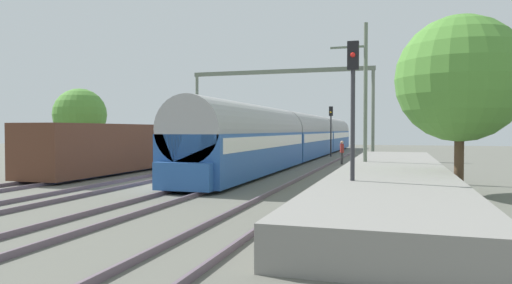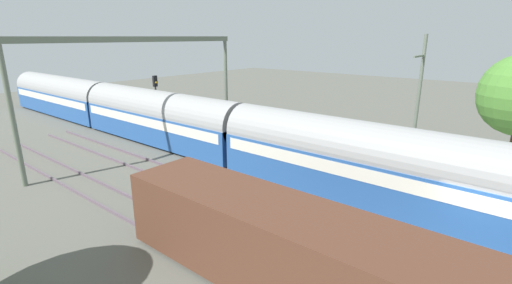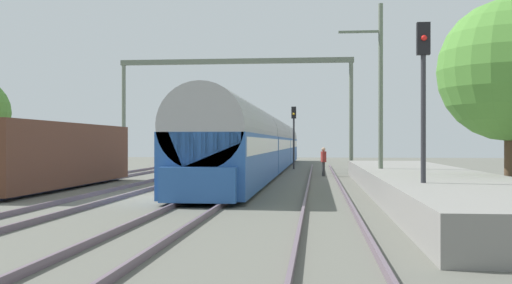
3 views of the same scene
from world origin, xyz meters
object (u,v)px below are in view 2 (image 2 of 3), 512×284
(passenger_train, at_px, (160,117))
(railway_signal_far, at_px, (156,96))
(freight_car, at_px, (294,253))
(person_crossing, at_px, (261,133))
(catenary_gantry, at_px, (142,67))

(passenger_train, bearing_deg, railway_signal_far, 57.47)
(passenger_train, bearing_deg, freight_car, -114.65)
(passenger_train, height_order, person_crossing, passenger_train)
(person_crossing, bearing_deg, railway_signal_far, 178.03)
(person_crossing, distance_m, railway_signal_far, 9.96)
(person_crossing, relative_size, catenary_gantry, 0.11)
(passenger_train, bearing_deg, catenary_gantry, -148.98)
(person_crossing, height_order, railway_signal_far, railway_signal_far)
(railway_signal_far, bearing_deg, passenger_train, -122.53)
(person_crossing, bearing_deg, passenger_train, -162.71)
(passenger_train, xyz_separation_m, catenary_gantry, (-2.00, -1.20, 3.92))
(person_crossing, xyz_separation_m, railway_signal_far, (-2.14, 9.52, 2.02))
(freight_car, bearing_deg, railway_signal_far, 64.12)
(passenger_train, distance_m, railway_signal_far, 3.73)
(person_crossing, height_order, catenary_gantry, catenary_gantry)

